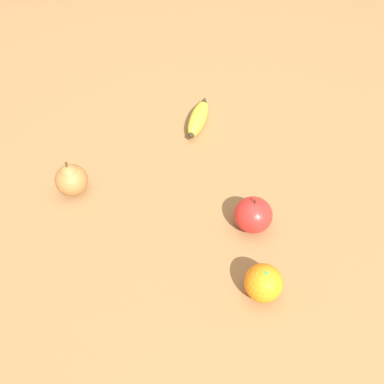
{
  "coord_description": "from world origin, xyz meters",
  "views": [
    {
      "loc": [
        -0.35,
        0.5,
        0.65
      ],
      "look_at": [
        0.02,
        0.06,
        0.03
      ],
      "focal_mm": 35.0,
      "sensor_mm": 36.0,
      "label": 1
    }
  ],
  "objects_px": {
    "orange": "(263,283)",
    "pear": "(71,179)",
    "apple": "(253,215)",
    "banana": "(198,118)"
  },
  "relations": [
    {
      "from": "banana",
      "to": "orange",
      "type": "relative_size",
      "value": 2.37
    },
    {
      "from": "apple",
      "to": "orange",
      "type": "bearing_deg",
      "value": 130.69
    },
    {
      "from": "orange",
      "to": "pear",
      "type": "relative_size",
      "value": 0.77
    },
    {
      "from": "orange",
      "to": "pear",
      "type": "bearing_deg",
      "value": 7.55
    },
    {
      "from": "orange",
      "to": "pear",
      "type": "xyz_separation_m",
      "value": [
        0.48,
        0.06,
        0.01
      ]
    },
    {
      "from": "apple",
      "to": "pear",
      "type": "bearing_deg",
      "value": 26.13
    },
    {
      "from": "banana",
      "to": "orange",
      "type": "bearing_deg",
      "value": -153.66
    },
    {
      "from": "orange",
      "to": "apple",
      "type": "relative_size",
      "value": 0.82
    },
    {
      "from": "pear",
      "to": "apple",
      "type": "xyz_separation_m",
      "value": [
        -0.38,
        -0.18,
        -0.0
      ]
    },
    {
      "from": "banana",
      "to": "pear",
      "type": "xyz_separation_m",
      "value": [
        0.06,
        0.39,
        0.02
      ]
    }
  ]
}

